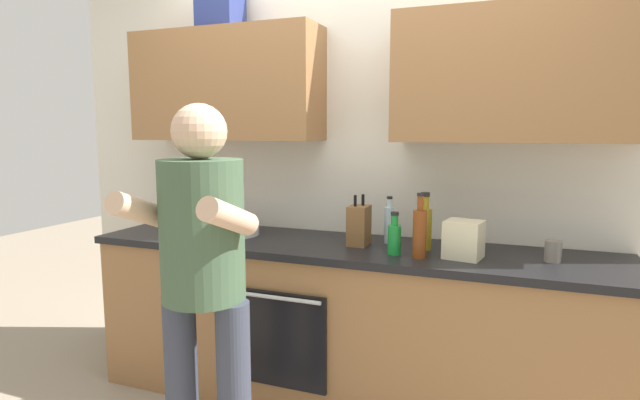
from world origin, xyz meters
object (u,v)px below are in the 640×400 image
at_px(person_standing, 203,268).
at_px(bottle_soda, 394,237).
at_px(mixing_bowl, 234,228).
at_px(bottle_hotsauce, 172,214).
at_px(bottle_water, 389,223).
at_px(grocery_bag_rice, 464,239).
at_px(bottle_juice, 188,206).
at_px(knife_block, 359,225).
at_px(bottle_oil, 424,226).
at_px(cup_stoneware, 553,251).
at_px(bottle_vinegar, 420,232).

height_order(person_standing, bottle_soda, person_standing).
bearing_deg(mixing_bowl, bottle_hotsauce, -179.42).
xyz_separation_m(bottle_water, grocery_bag_rice, (0.41, -0.19, -0.02)).
bearing_deg(bottle_juice, knife_block, -3.60).
bearing_deg(bottle_hotsauce, bottle_oil, 1.15).
xyz_separation_m(person_standing, cup_stoneware, (1.35, 0.85, -0.00)).
distance_m(bottle_oil, bottle_vinegar, 0.18).
relative_size(bottle_juice, grocery_bag_rice, 1.83).
distance_m(bottle_oil, bottle_soda, 0.20).
height_order(bottle_hotsauce, knife_block, knife_block).
bearing_deg(bottle_soda, grocery_bag_rice, 8.45).
relative_size(cup_stoneware, grocery_bag_rice, 0.55).
relative_size(person_standing, bottle_vinegar, 5.14).
distance_m(bottle_oil, grocery_bag_rice, 0.24).
distance_m(bottle_vinegar, bottle_water, 0.34).
relative_size(bottle_soda, bottle_water, 0.83).
xyz_separation_m(bottle_oil, knife_block, (-0.34, -0.02, -0.02)).
bearing_deg(grocery_bag_rice, mixing_bowl, 176.39).
relative_size(person_standing, knife_block, 5.96).
bearing_deg(person_standing, cup_stoneware, 32.12).
distance_m(bottle_soda, mixing_bowl, 1.00).
height_order(mixing_bowl, grocery_bag_rice, grocery_bag_rice).
height_order(bottle_oil, bottle_water, bottle_oil).
height_order(bottle_water, mixing_bowl, bottle_water).
distance_m(cup_stoneware, knife_block, 0.95).
relative_size(bottle_oil, mixing_bowl, 0.99).
xyz_separation_m(person_standing, bottle_water, (0.54, 0.96, 0.06)).
bearing_deg(grocery_bag_rice, bottle_juice, 174.56).
distance_m(bottle_hotsauce, knife_block, 1.19).
bearing_deg(bottle_oil, mixing_bowl, -178.63).
relative_size(bottle_vinegar, bottle_water, 1.23).
relative_size(person_standing, cup_stoneware, 16.13).
relative_size(bottle_oil, bottle_soda, 1.39).
xyz_separation_m(cup_stoneware, mixing_bowl, (-1.71, 0.01, -0.01)).
bearing_deg(bottle_hotsauce, mixing_bowl, 0.58).
xyz_separation_m(mixing_bowl, grocery_bag_rice, (1.31, -0.08, 0.05)).
bearing_deg(person_standing, bottle_vinegar, 42.91).
bearing_deg(bottle_juice, cup_stoneware, -2.37).
relative_size(person_standing, bottle_juice, 4.85).
bearing_deg(mixing_bowl, cup_stoneware, -0.28).
bearing_deg(bottle_vinegar, cup_stoneware, 13.83).
bearing_deg(cup_stoneware, grocery_bag_rice, -169.41).
relative_size(bottle_hotsauce, bottle_water, 0.89).
height_order(bottle_soda, bottle_water, bottle_water).
bearing_deg(mixing_bowl, knife_block, 0.46).
distance_m(bottle_soda, bottle_water, 0.25).
distance_m(knife_block, grocery_bag_rice, 0.56).
bearing_deg(grocery_bag_rice, bottle_soda, -171.55).
xyz_separation_m(person_standing, bottle_hotsauce, (-0.79, 0.85, 0.04)).
height_order(bottle_soda, cup_stoneware, bottle_soda).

